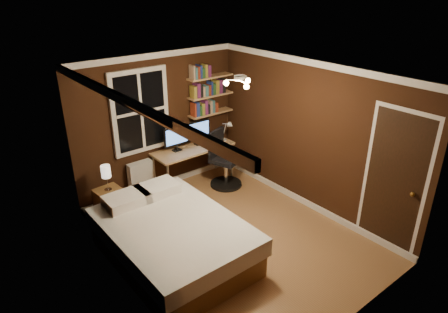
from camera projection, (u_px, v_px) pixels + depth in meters
floor at (233, 236)px, 6.15m from camera, size 4.20×4.20×0.00m
wall_back at (159, 123)px, 7.12m from camera, size 3.20×0.04×2.50m
wall_left at (131, 198)px, 4.72m from camera, size 0.04×4.20×2.50m
wall_right at (309, 136)px, 6.54m from camera, size 0.04×4.20×2.50m
ceiling at (235, 74)px, 5.11m from camera, size 3.20×4.20×0.02m
window at (140, 111)px, 6.77m from camera, size 1.06×0.06×1.46m
door at (394, 183)px, 5.53m from camera, size 0.03×0.82×2.05m
door_knob at (413, 194)px, 5.30m from camera, size 0.06×0.06×0.06m
ceiling_fixture at (240, 83)px, 5.08m from camera, size 0.44×0.44×0.18m
bookshelf_lower at (211, 113)px, 7.65m from camera, size 0.92×0.22×0.03m
books_row_lower at (211, 106)px, 7.60m from camera, size 0.54×0.16×0.23m
bookshelf_middle at (211, 95)px, 7.51m from camera, size 0.92×0.22×0.03m
books_row_middle at (210, 88)px, 7.45m from camera, size 0.66×0.16×0.23m
bookshelf_upper at (210, 77)px, 7.36m from camera, size 0.92×0.22×0.03m
books_row_upper at (210, 70)px, 7.31m from camera, size 0.42×0.16×0.23m
bed at (173, 239)px, 5.53m from camera, size 1.60×2.22×0.75m
nightstand at (110, 203)px, 6.53m from camera, size 0.43×0.43×0.50m
bedside_lamp at (107, 178)px, 6.34m from camera, size 0.15×0.15×0.44m
radiator at (141, 179)px, 7.13m from camera, size 0.44×0.15×0.66m
desk at (194, 151)px, 7.43m from camera, size 1.56×0.58×0.74m
monitor_left at (176, 139)px, 7.19m from camera, size 0.50×0.12×0.46m
monitor_right at (199, 133)px, 7.47m from camera, size 0.50×0.12×0.46m
desk_lamp at (227, 131)px, 7.60m from camera, size 0.14×0.32×0.44m
office_chair at (224, 164)px, 7.48m from camera, size 0.62×0.62×1.08m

